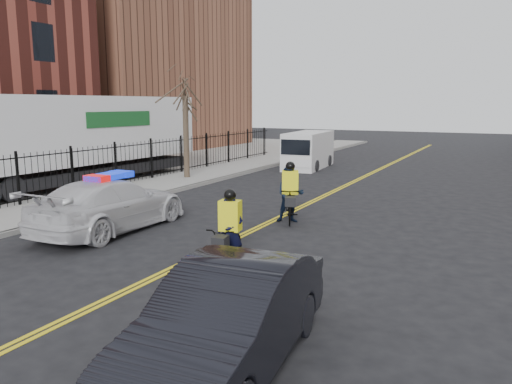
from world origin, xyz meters
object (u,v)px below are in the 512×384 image
object	(u,v)px
cargo_van	(308,151)
cyclist_near	(230,240)
police_cruiser	(111,204)
dark_sedan	(229,319)
cyclist_far	(290,199)
semi_trailer	(83,135)

from	to	relation	value
cargo_van	cyclist_near	distance (m)	18.50
police_cruiser	cargo_van	bearing A→B (deg)	-91.25
cargo_van	cyclist_near	bearing A→B (deg)	-79.08
dark_sedan	cyclist_near	bearing A→B (deg)	113.64
cargo_van	cyclist_near	size ratio (longest dim) A/B	2.63
police_cruiser	cyclist_near	size ratio (longest dim) A/B	2.79
police_cruiser	cyclist_far	xyz separation A→B (m)	(4.37, 3.40, -0.02)
cargo_van	cyclist_far	bearing A→B (deg)	-75.85
cyclist_far	police_cruiser	bearing A→B (deg)	-166.18
dark_sedan	cargo_van	bearing A→B (deg)	102.38
cyclist_near	cargo_van	bearing A→B (deg)	95.22
cargo_van	cyclist_near	xyz separation A→B (m)	(5.06, -17.79, -0.39)
police_cruiser	cargo_van	xyz separation A→B (m)	(-0.17, 16.49, 0.24)
dark_sedan	police_cruiser	bearing A→B (deg)	137.35
police_cruiser	semi_trailer	distance (m)	9.68
semi_trailer	cyclist_near	distance (m)	14.41
police_cruiser	cyclist_near	xyz separation A→B (m)	(4.89, -1.30, -0.15)
semi_trailer	cyclist_near	bearing A→B (deg)	-28.68
dark_sedan	cyclist_far	world-z (taller)	cyclist_far
semi_trailer	cyclist_far	world-z (taller)	semi_trailer
police_cruiser	dark_sedan	world-z (taller)	police_cruiser
dark_sedan	cargo_van	xyz separation A→B (m)	(-7.37, 21.79, 0.26)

